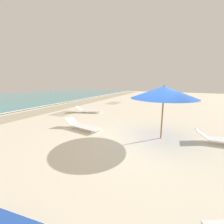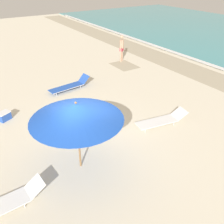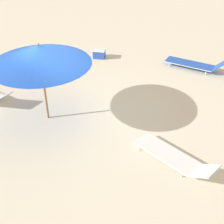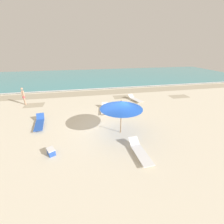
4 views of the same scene
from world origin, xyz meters
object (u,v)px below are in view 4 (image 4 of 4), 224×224
object	(u,v)px
cooler_box	(51,152)
beachgoer_wading_adult	(23,95)
sun_lounger_near_water_left	(105,109)
sun_lounger_beside_umbrella	(140,152)
sun_lounger_near_water_right	(40,123)
beach_umbrella	(121,105)
sun_lounger_under_umbrella	(135,99)

from	to	relation	value
cooler_box	beachgoer_wading_adult	bearing A→B (deg)	-3.00
sun_lounger_near_water_left	beachgoer_wading_adult	world-z (taller)	beachgoer_wading_adult
sun_lounger_beside_umbrella	sun_lounger_near_water_right	size ratio (longest dim) A/B	0.97
sun_lounger_near_water_left	sun_lounger_near_water_right	distance (m)	5.53
sun_lounger_near_water_left	sun_lounger_near_water_right	size ratio (longest dim) A/B	0.98
beach_umbrella	sun_lounger_beside_umbrella	xyz separation A→B (m)	(0.45, -2.48, -1.84)
sun_lounger_near_water_right	cooler_box	bearing A→B (deg)	-76.54
sun_lounger_near_water_left	beachgoer_wading_adult	xyz separation A→B (m)	(-7.71, 3.26, 0.80)
sun_lounger_under_umbrella	sun_lounger_near_water_left	bearing A→B (deg)	-167.65
sun_lounger_near_water_left	beachgoer_wading_adult	bearing A→B (deg)	166.40
beach_umbrella	beachgoer_wading_adult	world-z (taller)	beach_umbrella
sun_lounger_near_water_left	sun_lounger_near_water_right	world-z (taller)	sun_lounger_near_water_right
beach_umbrella	sun_lounger_near_water_right	bearing A→B (deg)	159.06
sun_lounger_near_water_left	sun_lounger_near_water_right	xyz separation A→B (m)	(-5.25, -1.76, 0.01)
sun_lounger_near_water_right	beachgoer_wading_adult	world-z (taller)	beachgoer_wading_adult
sun_lounger_beside_umbrella	sun_lounger_near_water_right	xyz separation A→B (m)	(-6.17, 4.67, 0.01)
sun_lounger_under_umbrella	sun_lounger_beside_umbrella	bearing A→B (deg)	-125.24
beachgoer_wading_adult	sun_lounger_under_umbrella	bearing A→B (deg)	-127.70
sun_lounger_near_water_right	cooler_box	size ratio (longest dim) A/B	3.85
sun_lounger_near_water_right	sun_lounger_under_umbrella	bearing A→B (deg)	15.98
sun_lounger_beside_umbrella	sun_lounger_near_water_left	xyz separation A→B (m)	(-0.92, 6.43, -0.00)
sun_lounger_under_umbrella	sun_lounger_beside_umbrella	size ratio (longest dim) A/B	0.98
beachgoer_wading_adult	cooler_box	xyz separation A→B (m)	(3.85, -8.67, -0.81)
beach_umbrella	sun_lounger_near_water_right	xyz separation A→B (m)	(-5.72, 2.19, -1.83)
beach_umbrella	sun_lounger_under_umbrella	xyz separation A→B (m)	(3.25, 6.04, -1.84)
beach_umbrella	sun_lounger_near_water_left	world-z (taller)	beach_umbrella
beachgoer_wading_adult	sun_lounger_near_water_right	bearing A→B (deg)	174.27
beachgoer_wading_adult	cooler_box	bearing A→B (deg)	172.04
sun_lounger_beside_umbrella	beachgoer_wading_adult	bearing A→B (deg)	128.26
sun_lounger_near_water_left	cooler_box	size ratio (longest dim) A/B	3.77
sun_lounger_under_umbrella	sun_lounger_near_water_right	bearing A→B (deg)	-173.82
sun_lounger_near_water_right	cooler_box	distance (m)	3.91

